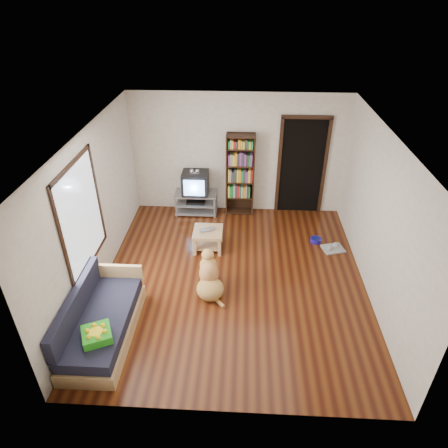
# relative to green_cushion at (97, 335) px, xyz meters

# --- Properties ---
(ground) EXTENTS (5.00, 5.00, 0.00)m
(ground) POSITION_rel_green_cushion_xyz_m (1.75, 1.81, -0.48)
(ground) COLOR #55270E
(ground) RESTS_ON ground
(ceiling) EXTENTS (5.00, 5.00, 0.00)m
(ceiling) POSITION_rel_green_cushion_xyz_m (1.75, 1.81, 2.12)
(ceiling) COLOR white
(ceiling) RESTS_ON ground
(wall_back) EXTENTS (4.50, 0.00, 4.50)m
(wall_back) POSITION_rel_green_cushion_xyz_m (1.75, 4.31, 0.82)
(wall_back) COLOR silver
(wall_back) RESTS_ON ground
(wall_front) EXTENTS (4.50, 0.00, 4.50)m
(wall_front) POSITION_rel_green_cushion_xyz_m (1.75, -0.69, 0.82)
(wall_front) COLOR silver
(wall_front) RESTS_ON ground
(wall_left) EXTENTS (0.00, 5.00, 5.00)m
(wall_left) POSITION_rel_green_cushion_xyz_m (-0.50, 1.81, 0.82)
(wall_left) COLOR silver
(wall_left) RESTS_ON ground
(wall_right) EXTENTS (0.00, 5.00, 5.00)m
(wall_right) POSITION_rel_green_cushion_xyz_m (4.00, 1.81, 0.82)
(wall_right) COLOR silver
(wall_right) RESTS_ON ground
(green_cushion) EXTENTS (0.49, 0.49, 0.12)m
(green_cushion) POSITION_rel_green_cushion_xyz_m (0.00, 0.00, 0.00)
(green_cushion) COLOR #32971C
(green_cushion) RESTS_ON sofa
(laptop) EXTENTS (0.35, 0.30, 0.02)m
(laptop) POSITION_rel_green_cushion_xyz_m (1.23, 2.69, -0.07)
(laptop) COLOR #B7B7BC
(laptop) RESTS_ON coffee_table
(dog_bowl) EXTENTS (0.22, 0.22, 0.08)m
(dog_bowl) POSITION_rel_green_cushion_xyz_m (3.35, 3.05, -0.44)
(dog_bowl) COLOR #1F148B
(dog_bowl) RESTS_ON ground
(grey_rag) EXTENTS (0.47, 0.41, 0.03)m
(grey_rag) POSITION_rel_green_cushion_xyz_m (3.65, 2.80, -0.47)
(grey_rag) COLOR #9B9B9B
(grey_rag) RESTS_ON ground
(window) EXTENTS (0.03, 1.46, 1.70)m
(window) POSITION_rel_green_cushion_xyz_m (-0.48, 1.31, 1.02)
(window) COLOR white
(window) RESTS_ON wall_left
(doorway) EXTENTS (1.03, 0.05, 2.19)m
(doorway) POSITION_rel_green_cushion_xyz_m (3.10, 4.29, 0.64)
(doorway) COLOR black
(doorway) RESTS_ON wall_back
(tv_stand) EXTENTS (0.90, 0.45, 0.50)m
(tv_stand) POSITION_rel_green_cushion_xyz_m (0.85, 4.06, -0.21)
(tv_stand) COLOR #99999E
(tv_stand) RESTS_ON ground
(crt_tv) EXTENTS (0.55, 0.52, 0.58)m
(crt_tv) POSITION_rel_green_cushion_xyz_m (0.85, 4.08, 0.26)
(crt_tv) COLOR black
(crt_tv) RESTS_ON tv_stand
(bookshelf) EXTENTS (0.60, 0.30, 1.80)m
(bookshelf) POSITION_rel_green_cushion_xyz_m (1.80, 4.15, 0.52)
(bookshelf) COLOR black
(bookshelf) RESTS_ON ground
(sofa) EXTENTS (0.80, 1.80, 0.80)m
(sofa) POSITION_rel_green_cushion_xyz_m (-0.12, 0.43, -0.22)
(sofa) COLOR tan
(sofa) RESTS_ON ground
(coffee_table) EXTENTS (0.55, 0.55, 0.40)m
(coffee_table) POSITION_rel_green_cushion_xyz_m (1.23, 2.72, -0.20)
(coffee_table) COLOR tan
(coffee_table) RESTS_ON ground
(dog) EXTENTS (0.53, 0.83, 0.72)m
(dog) POSITION_rel_green_cushion_xyz_m (1.36, 1.50, -0.22)
(dog) COLOR #BC8748
(dog) RESTS_ON ground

